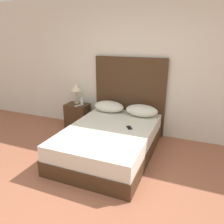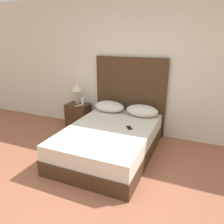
# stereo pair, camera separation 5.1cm
# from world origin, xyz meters

# --- Properties ---
(ground_plane) EXTENTS (16.00, 16.00, 0.00)m
(ground_plane) POSITION_xyz_m (0.00, 0.00, 0.00)
(ground_plane) COLOR #9E5B42
(wall_back) EXTENTS (10.00, 0.06, 2.70)m
(wall_back) POSITION_xyz_m (0.00, 2.44, 1.35)
(wall_back) COLOR silver
(wall_back) RESTS_ON ground_plane
(bed) EXTENTS (1.40, 2.02, 0.49)m
(bed) POSITION_xyz_m (-0.12, 1.33, 0.24)
(bed) COLOR #422B19
(bed) RESTS_ON ground_plane
(headboard) EXTENTS (1.47, 0.05, 1.57)m
(headboard) POSITION_xyz_m (-0.12, 2.36, 0.78)
(headboard) COLOR #422B19
(headboard) RESTS_ON ground_plane
(pillow_left) EXTENTS (0.62, 0.38, 0.22)m
(pillow_left) POSITION_xyz_m (-0.47, 2.10, 0.60)
(pillow_left) COLOR silver
(pillow_left) RESTS_ON bed
(pillow_right) EXTENTS (0.62, 0.38, 0.22)m
(pillow_right) POSITION_xyz_m (0.22, 2.10, 0.60)
(pillow_right) COLOR silver
(pillow_right) RESTS_ON bed
(phone_on_bed) EXTENTS (0.14, 0.16, 0.01)m
(phone_on_bed) POSITION_xyz_m (0.18, 1.45, 0.49)
(phone_on_bed) COLOR black
(phone_on_bed) RESTS_ON bed
(nightstand) EXTENTS (0.49, 0.35, 0.54)m
(nightstand) POSITION_xyz_m (-1.24, 2.14, 0.27)
(nightstand) COLOR #422B19
(nightstand) RESTS_ON ground_plane
(table_lamp) EXTENTS (0.24, 0.24, 0.45)m
(table_lamp) POSITION_xyz_m (-1.28, 2.21, 0.90)
(table_lamp) COLOR tan
(table_lamp) RESTS_ON nightstand
(phone_on_nightstand) EXTENTS (0.11, 0.16, 0.01)m
(phone_on_nightstand) POSITION_xyz_m (-1.16, 2.05, 0.55)
(phone_on_nightstand) COLOR #B7B7BC
(phone_on_nightstand) RESTS_ON nightstand
(toiletry_bottle) EXTENTS (0.06, 0.06, 0.16)m
(toiletry_bottle) POSITION_xyz_m (-1.12, 2.15, 0.62)
(toiletry_bottle) COLOR silver
(toiletry_bottle) RESTS_ON nightstand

